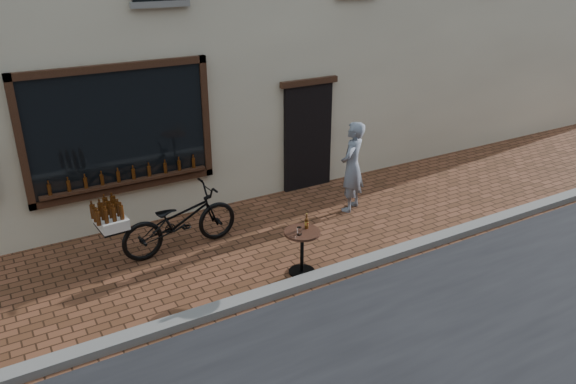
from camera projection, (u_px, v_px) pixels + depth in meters
ground at (322, 288)px, 8.42m from camera, size 90.00×90.00×0.00m
kerb at (315, 278)px, 8.55m from camera, size 90.00×0.25×0.12m
cargo_bicycle at (177, 220)px, 9.30m from camera, size 2.43×0.84×1.14m
bistro_table at (302, 243)px, 8.63m from camera, size 0.56×0.56×0.97m
pedestrian at (352, 167)px, 10.65m from camera, size 0.77×0.70×1.76m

